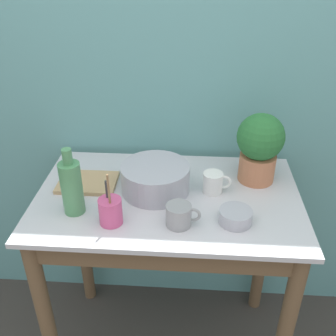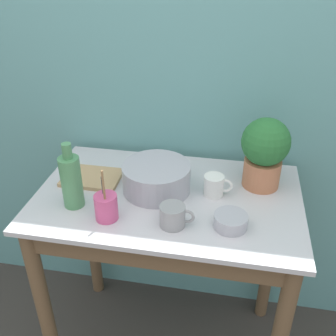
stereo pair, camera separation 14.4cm
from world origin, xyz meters
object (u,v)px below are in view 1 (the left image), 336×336
(tray_board, at_px, (88,182))
(potted_plant, at_px, (260,145))
(mug_grey, at_px, (179,215))
(utensil_cup, at_px, (110,211))
(mug_white, at_px, (213,183))
(bowl_wash_large, at_px, (155,178))
(bottle_tall, at_px, (72,187))
(bowl_small_steel, at_px, (235,216))

(tray_board, bearing_deg, potted_plant, 7.10)
(mug_grey, bearing_deg, utensil_cup, -178.69)
(mug_white, xyz_separation_m, utensil_cup, (-0.36, -0.22, 0.01))
(bowl_wash_large, xyz_separation_m, bottle_tall, (-0.28, -0.15, 0.05))
(potted_plant, height_order, mug_white, potted_plant)
(bottle_tall, distance_m, mug_grey, 0.39)
(bottle_tall, height_order, tray_board, bottle_tall)
(potted_plant, distance_m, utensil_cup, 0.63)
(bottle_tall, height_order, bowl_small_steel, bottle_tall)
(bowl_small_steel, xyz_separation_m, utensil_cup, (-0.43, -0.03, 0.03))
(bottle_tall, distance_m, utensil_cup, 0.16)
(bowl_small_steel, relative_size, tray_board, 0.51)
(potted_plant, distance_m, tray_board, 0.69)
(potted_plant, bearing_deg, utensil_cup, -149.14)
(potted_plant, relative_size, bowl_small_steel, 2.44)
(mug_white, distance_m, utensil_cup, 0.42)
(bowl_wash_large, bearing_deg, mug_white, 1.53)
(bowl_small_steel, bearing_deg, mug_white, 111.09)
(bottle_tall, bearing_deg, bowl_wash_large, 29.14)
(bottle_tall, height_order, utensil_cup, bottle_tall)
(bowl_small_steel, height_order, tray_board, bowl_small_steel)
(potted_plant, distance_m, bowl_wash_large, 0.43)
(bowl_wash_large, height_order, tray_board, bowl_wash_large)
(bottle_tall, relative_size, mug_white, 2.30)
(bowl_wash_large, relative_size, bowl_small_steel, 2.27)
(bottle_tall, bearing_deg, mug_grey, -7.54)
(potted_plant, bearing_deg, tray_board, -172.90)
(mug_white, height_order, bowl_small_steel, mug_white)
(mug_grey, bearing_deg, bowl_wash_large, 116.41)
(mug_grey, height_order, bowl_small_steel, mug_grey)
(utensil_cup, bearing_deg, tray_board, 121.08)
(bowl_wash_large, relative_size, tray_board, 1.15)
(potted_plant, bearing_deg, mug_grey, -133.57)
(bottle_tall, relative_size, bowl_small_steel, 2.18)
(tray_board, bearing_deg, mug_grey, -31.31)
(bowl_wash_large, xyz_separation_m, mug_grey, (0.10, -0.20, -0.01))
(utensil_cup, height_order, tray_board, utensil_cup)
(bowl_small_steel, distance_m, utensil_cup, 0.43)
(mug_white, relative_size, utensil_cup, 0.53)
(utensil_cup, bearing_deg, mug_white, 31.15)
(bowl_small_steel, bearing_deg, potted_plant, 69.97)
(mug_white, height_order, mug_grey, mug_white)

